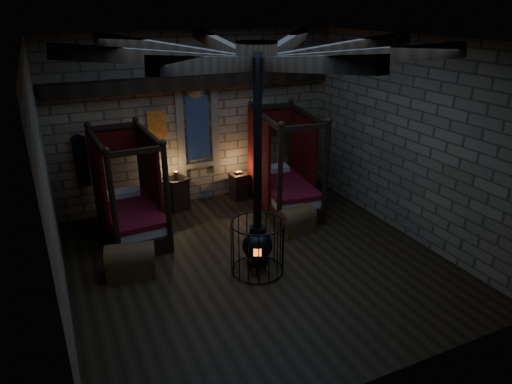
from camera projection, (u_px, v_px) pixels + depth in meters
name	position (u px, v px, depth m)	size (l,w,h in m)	color
room	(254.00, 68.00, 7.74)	(7.02, 7.02, 4.29)	black
bed_left	(131.00, 211.00, 9.92)	(1.26, 2.25, 2.29)	black
bed_right	(284.00, 185.00, 11.29)	(1.49, 2.43, 2.40)	black
trunk_left	(131.00, 261.00, 8.54)	(0.99, 0.75, 0.65)	brown
trunk_right	(296.00, 221.00, 10.18)	(0.88, 0.63, 0.59)	brown
nightstand_left	(177.00, 193.00, 11.23)	(0.61, 0.59, 1.00)	black
nightstand_right	(239.00, 186.00, 11.86)	(0.48, 0.47, 0.75)	black
stove	(257.00, 242.00, 8.51)	(1.01, 1.01, 4.05)	black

